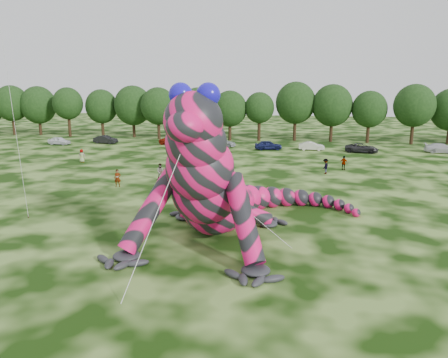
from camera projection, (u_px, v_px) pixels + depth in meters
name	position (u px, v px, depth m)	size (l,w,h in m)	color
ground	(143.00, 274.00, 24.10)	(240.00, 240.00, 0.00)	#16330A
inflatable_gecko	(219.00, 159.00, 30.20)	(17.54, 20.83, 10.42)	#E81265
tree_1	(12.00, 110.00, 86.90)	(6.74, 6.07, 9.81)	black
tree_2	(39.00, 111.00, 86.72)	(7.04, 6.34, 9.64)	black
tree_3	(68.00, 112.00, 83.90)	(5.81, 5.23, 9.44)	black
tree_4	(102.00, 113.00, 84.51)	(6.22, 5.60, 9.06)	black
tree_5	(133.00, 112.00, 83.08)	(7.16, 6.44, 9.80)	black
tree_6	(158.00, 113.00, 80.51)	(6.52, 5.86, 9.49)	black
tree_7	(198.00, 114.00, 79.38)	(6.68, 6.01, 9.48)	black
tree_8	(230.00, 116.00, 78.64)	(6.14, 5.53, 8.94)	black
tree_9	(259.00, 117.00, 78.14)	(5.27, 4.74, 8.68)	black
tree_10	(295.00, 111.00, 78.08)	(7.09, 6.38, 10.50)	black
tree_11	(332.00, 113.00, 76.70)	(7.01, 6.31, 10.07)	black
tree_12	(369.00, 117.00, 75.34)	(5.99, 5.39, 8.97)	black
tree_13	(414.00, 114.00, 73.45)	(6.83, 6.15, 10.13)	black
car_0	(59.00, 141.00, 74.04)	(1.55, 3.84, 1.31)	white
car_1	(106.00, 140.00, 75.26)	(1.46, 4.19, 1.38)	black
car_2	(173.00, 141.00, 73.91)	(2.15, 4.67, 1.30)	maroon
car_3	(223.00, 142.00, 72.01)	(1.78, 4.38, 1.27)	#A6ABAF
car_4	(268.00, 145.00, 68.46)	(1.71, 4.26, 1.45)	#161B4D
car_5	(312.00, 146.00, 67.86)	(1.37, 3.93, 1.29)	silver
car_6	(362.00, 148.00, 65.69)	(2.26, 4.91, 1.36)	#252527
car_7	(442.00, 148.00, 65.15)	(2.01, 4.95, 1.44)	silver
spectator_3	(344.00, 163.00, 52.53)	(1.01, 0.42, 1.72)	gray
spectator_2	(325.00, 166.00, 50.30)	(1.15, 0.66, 1.79)	gray
spectator_1	(161.00, 172.00, 47.19)	(0.88, 0.69, 1.82)	gray
spectator_0	(118.00, 178.00, 44.08)	(0.65, 0.43, 1.79)	gray
spectator_4	(82.00, 156.00, 57.67)	(0.85, 0.55, 1.74)	gray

